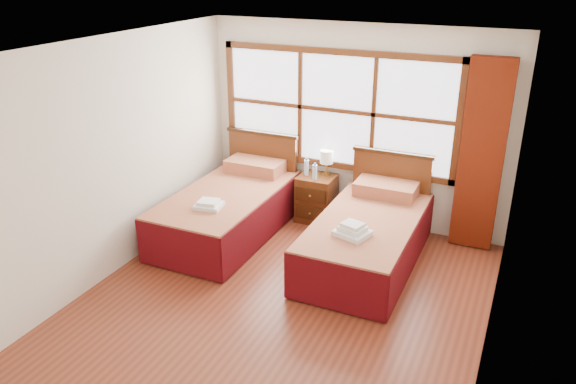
% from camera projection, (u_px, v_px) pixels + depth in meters
% --- Properties ---
extents(floor, '(4.50, 4.50, 0.00)m').
position_uv_depth(floor, '(282.00, 302.00, 5.84)').
color(floor, brown).
rests_on(floor, ground).
extents(ceiling, '(4.50, 4.50, 0.00)m').
position_uv_depth(ceiling, '(280.00, 47.00, 4.83)').
color(ceiling, white).
rests_on(ceiling, wall_back).
extents(wall_back, '(4.00, 0.00, 4.00)m').
position_uv_depth(wall_back, '(355.00, 127.00, 7.23)').
color(wall_back, silver).
rests_on(wall_back, floor).
extents(wall_left, '(0.00, 4.50, 4.50)m').
position_uv_depth(wall_left, '(115.00, 158.00, 6.10)').
color(wall_left, silver).
rests_on(wall_left, floor).
extents(wall_right, '(0.00, 4.50, 4.50)m').
position_uv_depth(wall_right, '(503.00, 225.00, 4.58)').
color(wall_right, silver).
rests_on(wall_right, floor).
extents(window, '(3.16, 0.06, 1.56)m').
position_uv_depth(window, '(336.00, 110.00, 7.21)').
color(window, white).
rests_on(window, wall_back).
extents(curtain, '(0.50, 0.16, 2.30)m').
position_uv_depth(curtain, '(482.00, 156.00, 6.55)').
color(curtain, '#661B0A').
rests_on(curtain, wall_back).
extents(bed_left, '(1.13, 2.20, 1.10)m').
position_uv_depth(bed_left, '(230.00, 208.00, 7.21)').
color(bed_left, '#371E0B').
rests_on(bed_left, floor).
extents(bed_right, '(1.10, 2.14, 1.08)m').
position_uv_depth(bed_right, '(368.00, 236.00, 6.51)').
color(bed_right, '#371E0B').
rests_on(bed_right, floor).
extents(nightstand, '(0.48, 0.47, 0.63)m').
position_uv_depth(nightstand, '(316.00, 198.00, 7.55)').
color(nightstand, '#5A2D13').
rests_on(nightstand, floor).
extents(towels_left, '(0.35, 0.31, 0.09)m').
position_uv_depth(towels_left, '(209.00, 204.00, 6.60)').
color(towels_left, white).
rests_on(towels_left, bed_left).
extents(towels_right, '(0.41, 0.38, 0.14)m').
position_uv_depth(towels_right, '(352.00, 230.00, 5.97)').
color(towels_right, white).
rests_on(towels_right, bed_right).
extents(lamp, '(0.17, 0.17, 0.34)m').
position_uv_depth(lamp, '(327.00, 158.00, 7.40)').
color(lamp, '#B88F3B').
rests_on(lamp, nightstand).
extents(bottle_near, '(0.06, 0.06, 0.24)m').
position_uv_depth(bottle_near, '(306.00, 167.00, 7.43)').
color(bottle_near, '#C4E5FC').
rests_on(bottle_near, nightstand).
extents(bottle_far, '(0.06, 0.06, 0.23)m').
position_uv_depth(bottle_far, '(315.00, 172.00, 7.29)').
color(bottle_far, '#C4E5FC').
rests_on(bottle_far, nightstand).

